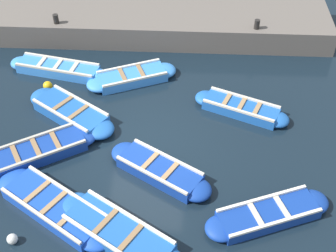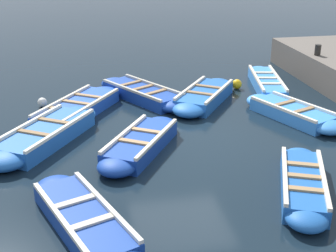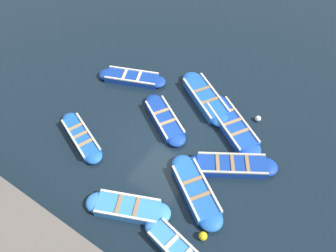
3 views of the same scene
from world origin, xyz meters
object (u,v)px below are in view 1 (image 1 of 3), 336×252
(boat_alongside, at_px, (54,207))
(buoy_orange_near, at_px, (48,86))
(boat_far_corner, at_px, (118,234))
(bollard_north, at_px, (257,24))
(boat_near_quay, at_px, (58,69))
(boat_mid_row, at_px, (71,112))
(boat_outer_right, at_px, (132,77))
(boat_outer_left, at_px, (37,152))
(boat_broadside, at_px, (160,170))
(bollard_mid_north, at_px, (56,19))
(boat_drifting, at_px, (241,108))
(boat_tucked, at_px, (268,215))
(buoy_yellow_far, at_px, (12,239))

(boat_alongside, distance_m, buoy_orange_near, 5.25)
(boat_far_corner, bearing_deg, bollard_north, -25.12)
(boat_near_quay, bearing_deg, boat_mid_row, -158.02)
(buoy_orange_near, bearing_deg, boat_outer_right, -77.77)
(boat_mid_row, bearing_deg, boat_outer_left, 159.96)
(boat_broadside, height_order, boat_near_quay, boat_broadside)
(boat_alongside, relative_size, boat_near_quay, 1.02)
(bollard_mid_north, bearing_deg, boat_drifting, -118.59)
(boat_outer_left, xyz_separation_m, bollard_north, (5.91, -6.76, 0.93))
(buoy_orange_near, bearing_deg, boat_far_corner, -151.40)
(boat_mid_row, relative_size, boat_drifting, 1.04)
(bollard_mid_north, bearing_deg, boat_alongside, -168.42)
(boat_mid_row, relative_size, boat_tucked, 0.95)
(boat_alongside, distance_m, boat_mid_row, 3.70)
(boat_outer_right, xyz_separation_m, buoy_orange_near, (-0.61, 2.82, -0.01))
(boat_mid_row, height_order, boat_outer_right, boat_mid_row)
(boat_drifting, bearing_deg, buoy_orange_near, 82.42)
(boat_alongside, xyz_separation_m, boat_mid_row, (3.69, 0.32, 0.02))
(boat_broadside, height_order, boat_drifting, boat_broadside)
(boat_alongside, xyz_separation_m, boat_outer_left, (1.93, 0.96, 0.01))
(boat_outer_right, distance_m, bollard_north, 4.98)
(boat_outer_left, xyz_separation_m, bollard_mid_north, (5.91, 0.65, 0.93))
(boat_tucked, relative_size, buoy_yellow_far, 12.98)
(boat_near_quay, bearing_deg, buoy_yellow_far, -176.50)
(boat_tucked, xyz_separation_m, buoy_yellow_far, (-1.03, 6.35, -0.03))
(boat_alongside, relative_size, buoy_orange_near, 12.09)
(boat_alongside, distance_m, bollard_north, 9.80)
(boat_tucked, bearing_deg, bollard_mid_north, 42.44)
(boat_outer_right, bearing_deg, boat_broadside, -163.83)
(buoy_yellow_far, bearing_deg, bollard_north, -36.89)
(boat_near_quay, bearing_deg, buoy_orange_near, 170.97)
(boat_alongside, distance_m, boat_far_corner, 1.92)
(boat_broadside, xyz_separation_m, boat_alongside, (-1.39, 2.65, -0.01))
(boat_far_corner, height_order, boat_near_quay, boat_far_corner)
(boat_drifting, xyz_separation_m, buoy_yellow_far, (-5.18, 5.92, -0.03))
(boat_far_corner, height_order, boat_tucked, boat_far_corner)
(boat_drifting, height_order, buoy_yellow_far, boat_drifting)
(boat_mid_row, distance_m, boat_near_quay, 2.49)
(boat_near_quay, distance_m, bollard_north, 7.35)
(bollard_north, height_order, buoy_yellow_far, bollard_north)
(boat_far_corner, bearing_deg, boat_alongside, 66.72)
(boat_broadside, bearing_deg, boat_alongside, 117.73)
(boat_broadside, distance_m, buoy_orange_near, 5.46)
(boat_tucked, distance_m, boat_outer_left, 6.75)
(boat_broadside, xyz_separation_m, bollard_north, (6.45, -3.15, 0.93))
(boat_far_corner, height_order, buoy_yellow_far, boat_far_corner)
(boat_mid_row, bearing_deg, bollard_north, -55.85)
(bollard_north, relative_size, buoy_orange_near, 1.12)
(boat_far_corner, distance_m, boat_drifting, 5.96)
(boat_far_corner, bearing_deg, boat_drifting, -33.88)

